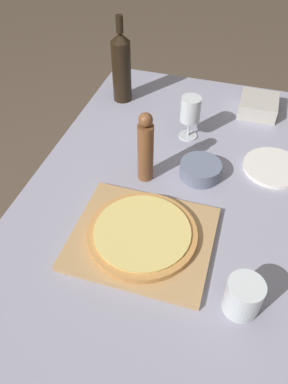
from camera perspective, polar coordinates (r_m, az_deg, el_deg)
The scene contains 11 objects.
ground_plane at distance 1.79m, azimuth 3.03°, elevation -16.59°, with size 12.00×12.00×0.00m, color brown.
dining_table at distance 1.26m, azimuth 4.13°, elevation -2.69°, with size 0.92×1.47×0.73m.
cutting_board at distance 1.06m, azimuth -0.26°, elevation -7.00°, with size 0.39×0.33×0.02m.
pizza at distance 1.04m, azimuth -0.26°, elevation -6.31°, with size 0.31×0.31×0.02m.
wine_bottle at distance 1.56m, azimuth -3.47°, elevation 18.52°, with size 0.08×0.08×0.34m.
pepper_mill at distance 1.17m, azimuth 0.23°, elevation 6.60°, with size 0.05×0.05×0.25m.
wine_glass at distance 1.36m, azimuth 7.09°, elevation 12.19°, with size 0.07×0.07×0.16m.
small_bowl at distance 1.24m, azimuth 8.59°, elevation 3.37°, with size 0.14×0.14×0.05m.
drinking_tumbler at distance 0.94m, azimuth 14.87°, elevation -15.14°, with size 0.09×0.09×0.10m.
dinner_plate at distance 1.34m, azimuth 19.13°, elevation 3.57°, with size 0.20×0.20×0.01m.
food_container at distance 1.60m, azimuth 17.04°, elevation 12.50°, with size 0.15×0.16×0.06m.
Camera 1 is at (0.16, -0.83, 1.58)m, focal length 35.00 mm.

